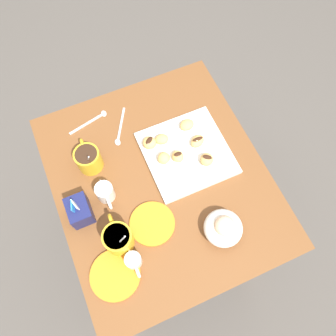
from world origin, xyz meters
TOP-DOWN VIEW (x-y plane):
  - ground_plane at (0.00, 0.00)m, footprint 8.00×8.00m
  - dining_table at (0.00, 0.00)m, footprint 0.84×0.73m
  - pastry_plate_square at (0.05, -0.13)m, footprint 0.30×0.30m
  - coffee_mug_mustard_left at (-0.15, 0.21)m, footprint 0.13×0.09m
  - coffee_mug_mustard_right at (0.15, 0.21)m, footprint 0.13×0.09m
  - cream_pitcher_white at (0.02, 0.19)m, footprint 0.10×0.06m
  - sugar_caddy at (-0.01, 0.29)m, footprint 0.09×0.07m
  - ice_cream_bowl at (-0.25, -0.11)m, footprint 0.13×0.13m
  - chocolate_sauce_pitcher at (-0.23, 0.19)m, footprint 0.09×0.05m
  - saucer_orange_left at (-0.24, 0.26)m, footprint 0.16×0.16m
  - saucer_orange_right at (-0.14, 0.09)m, footprint 0.15×0.15m
  - loose_spoon_near_saucer at (0.32, 0.14)m, footprint 0.05×0.16m
  - loose_spoon_by_plate at (0.24, 0.06)m, footprint 0.15×0.09m
  - beignet_0 at (-0.01, -0.17)m, footprint 0.06×0.07m
  - chocolate_drizzle_0 at (-0.01, -0.17)m, footprint 0.03×0.04m
  - beignet_1 at (0.07, -0.17)m, footprint 0.06×0.07m
  - chocolate_drizzle_1 at (0.07, -0.17)m, footprint 0.01×0.04m
  - beignet_2 at (0.13, -0.06)m, footprint 0.05×0.06m
  - beignet_3 at (0.04, -0.08)m, footprint 0.05×0.04m
  - chocolate_drizzle_3 at (0.04, -0.08)m, footprint 0.02×0.03m
  - beignet_4 at (0.06, -0.04)m, footprint 0.06×0.06m
  - beignet_5 at (0.15, -0.17)m, footprint 0.05×0.06m
  - beignet_6 at (0.13, -0.01)m, footprint 0.07×0.07m
  - chocolate_drizzle_6 at (0.13, -0.01)m, footprint 0.03×0.04m

SIDE VIEW (x-z plane):
  - ground_plane at x=0.00m, z-range 0.00..0.00m
  - dining_table at x=0.00m, z-range 0.21..0.97m
  - loose_spoon_near_saucer at x=0.32m, z-range 0.76..0.76m
  - loose_spoon_by_plate at x=0.24m, z-range 0.76..0.76m
  - saucer_orange_left at x=-0.24m, z-range 0.76..0.77m
  - saucer_orange_right at x=-0.14m, z-range 0.76..0.77m
  - pastry_plate_square at x=0.05m, z-range 0.76..0.77m
  - chocolate_sauce_pitcher at x=-0.23m, z-range 0.76..0.82m
  - beignet_1 at x=0.07m, z-range 0.77..0.80m
  - beignet_2 at x=0.13m, z-range 0.77..0.80m
  - beignet_5 at x=0.15m, z-range 0.77..0.80m
  - beignet_3 at x=0.04m, z-range 0.77..0.81m
  - beignet_6 at x=0.13m, z-range 0.77..0.81m
  - beignet_4 at x=0.06m, z-range 0.77..0.81m
  - beignet_0 at x=-0.01m, z-range 0.77..0.81m
  - cream_pitcher_white at x=0.02m, z-range 0.76..0.83m
  - ice_cream_bowl at x=-0.25m, z-range 0.75..0.84m
  - sugar_caddy at x=-0.01m, z-range 0.74..0.85m
  - chocolate_drizzle_1 at x=0.07m, z-range 0.80..0.81m
  - coffee_mug_mustard_right at x=0.15m, z-range 0.74..0.87m
  - chocolate_drizzle_3 at x=0.04m, z-range 0.80..0.81m
  - chocolate_drizzle_6 at x=0.13m, z-range 0.81..0.81m
  - coffee_mug_mustard_left at x=-0.15m, z-range 0.73..0.89m
  - chocolate_drizzle_0 at x=-0.01m, z-range 0.81..0.81m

